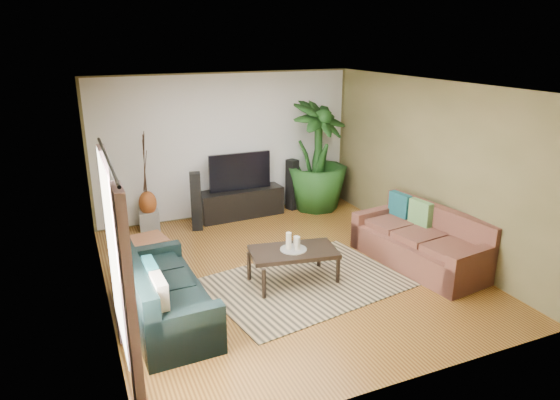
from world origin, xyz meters
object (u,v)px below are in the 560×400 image
sofa_left (165,288)px  sofa_right (420,238)px  speaker_right (292,185)px  tv_stand (241,203)px  coffee_table (293,266)px  television (240,171)px  side_table (149,255)px  pedestal (149,220)px  vase (148,203)px  speaker_left (196,201)px  potted_plant (317,156)px

sofa_left → sofa_right: same height
speaker_right → tv_stand: bearing=160.8°
coffee_table → tv_stand: size_ratio=0.74×
television → side_table: (-2.01, -1.71, -0.63)m
television → pedestal: 1.88m
speaker_right → vase: (-2.82, 0.00, -0.01)m
sofa_left → tv_stand: 3.73m
sofa_left → speaker_left: (1.10, 2.80, 0.10)m
sofa_left → television: 3.76m
tv_stand → side_table: size_ratio=3.07×
sofa_right → speaker_right: size_ratio=2.08×
speaker_right → potted_plant: bearing=-35.2°
sofa_left → speaker_right: size_ratio=1.97×
tv_stand → vase: 1.75m
vase → sofa_right: bearing=-41.0°
tv_stand → speaker_left: speaker_left is taller
speaker_left → pedestal: 0.93m
pedestal → speaker_left: bearing=-22.5°
sofa_left → sofa_right: 3.84m
potted_plant → television: bearing=175.1°
sofa_left → side_table: bearing=-3.3°
sofa_left → speaker_right: 4.42m
television → vase: size_ratio=2.73×
sofa_left → coffee_table: sofa_left is taller
speaker_left → tv_stand: bearing=31.7°
sofa_left → vase: (0.30, 3.12, 0.07)m
sofa_left → tv_stand: size_ratio=1.23×
tv_stand → potted_plant: 1.75m
sofa_right → speaker_right: speaker_right is taller
television → speaker_left: 1.06m
pedestal → coffee_table: bearing=-61.7°
coffee_table → speaker_left: size_ratio=1.14×
sofa_left → potted_plant: size_ratio=0.93×
sofa_right → potted_plant: bearing=176.8°
coffee_table → pedestal: coffee_table is taller
speaker_left → vase: speaker_left is taller
coffee_table → tv_stand: tv_stand is taller
coffee_table → potted_plant: potted_plant is taller
tv_stand → speaker_right: bearing=-3.3°
sofa_left → television: (2.04, 3.12, 0.47)m
sofa_right → pedestal: size_ratio=6.17×
potted_plant → vase: potted_plant is taller
sofa_right → speaker_right: 3.16m
vase → sofa_left: bearing=-95.5°
tv_stand → television: television is taller
television → potted_plant: size_ratio=0.55×
tv_stand → pedestal: bearing=176.7°
sofa_right → speaker_left: bearing=-143.1°
sofa_left → tv_stand: bearing=-35.3°
pedestal → vase: size_ratio=0.78×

